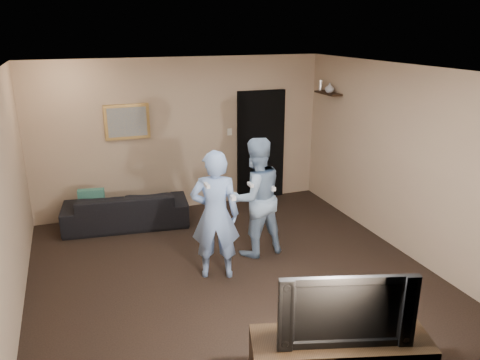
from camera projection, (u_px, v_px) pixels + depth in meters
name	position (u px, v px, depth m)	size (l,w,h in m)	color
ground	(230.00, 272.00, 6.14)	(5.00, 5.00, 0.00)	black
ceiling	(229.00, 69.00, 5.33)	(5.00, 5.00, 0.04)	silver
wall_back	(182.00, 135.00, 7.96)	(5.00, 0.04, 2.60)	tan
wall_front	(338.00, 274.00, 3.51)	(5.00, 0.04, 2.60)	tan
wall_left	(5.00, 203.00, 4.92)	(0.04, 5.00, 2.60)	tan
wall_right	(398.00, 159.00, 6.56)	(0.04, 5.00, 2.60)	tan
sofa	(126.00, 209.00, 7.49)	(1.94, 0.76, 0.57)	black
throw_pillow	(92.00, 201.00, 7.26)	(0.39, 0.13, 0.39)	#1B5249
painting_frame	(127.00, 122.00, 7.55)	(0.72, 0.05, 0.57)	olive
painting_canvas	(127.00, 122.00, 7.53)	(0.62, 0.01, 0.47)	slate
doorway	(261.00, 146.00, 8.51)	(0.90, 0.06, 2.00)	black
light_switch	(229.00, 132.00, 8.22)	(0.08, 0.02, 0.12)	silver
wall_shelf	(328.00, 93.00, 7.91)	(0.20, 0.60, 0.03)	black
shelf_vase	(330.00, 88.00, 7.85)	(0.15, 0.15, 0.16)	silver
shelf_figurine	(321.00, 85.00, 8.12)	(0.06, 0.06, 0.18)	silver
television	(344.00, 305.00, 3.90)	(1.14, 0.15, 0.66)	black
wii_player_left	(215.00, 215.00, 5.81)	(0.70, 0.57, 1.67)	#7B9ED6
wii_player_right	(255.00, 197.00, 6.41)	(0.88, 0.73, 1.67)	#87A5C5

